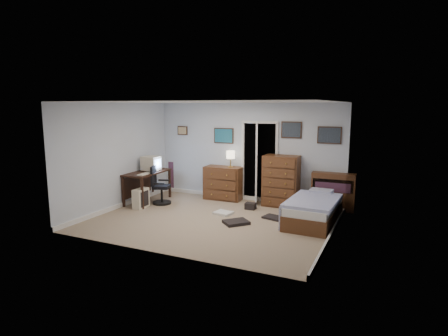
# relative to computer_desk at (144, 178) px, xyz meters

# --- Properties ---
(floor) EXTENTS (5.00, 4.00, 0.02)m
(floor) POSITION_rel_computer_desk_xyz_m (2.29, -0.71, -0.61)
(floor) COLOR tan
(floor) RESTS_ON ground
(computer_desk) EXTENTS (0.68, 1.38, 0.78)m
(computer_desk) POSITION_rel_computer_desk_xyz_m (0.00, 0.00, 0.00)
(computer_desk) COLOR black
(computer_desk) RESTS_ON floor
(crt_monitor) EXTENTS (0.42, 0.39, 0.38)m
(crt_monitor) POSITION_rel_computer_desk_xyz_m (0.12, 0.15, 0.37)
(crt_monitor) COLOR beige
(crt_monitor) RESTS_ON computer_desk
(keyboard) EXTENTS (0.17, 0.42, 0.03)m
(keyboard) POSITION_rel_computer_desk_xyz_m (0.27, -0.35, 0.19)
(keyboard) COLOR beige
(keyboard) RESTS_ON computer_desk
(pc_tower) EXTENTS (0.23, 0.45, 0.47)m
(pc_tower) POSITION_rel_computer_desk_xyz_m (0.29, -0.55, -0.37)
(pc_tower) COLOR beige
(pc_tower) RESTS_ON floor
(office_chair) EXTENTS (0.59, 0.59, 0.96)m
(office_chair) POSITION_rel_computer_desk_xyz_m (0.48, -0.03, -0.23)
(office_chair) COLOR black
(office_chair) RESTS_ON floor
(media_stack) EXTENTS (0.17, 0.17, 0.85)m
(media_stack) POSITION_rel_computer_desk_xyz_m (-0.03, 1.37, -0.18)
(media_stack) COLOR maroon
(media_stack) RESTS_ON floor
(low_dresser) EXTENTS (1.00, 0.53, 0.87)m
(low_dresser) POSITION_rel_computer_desk_xyz_m (1.73, 1.06, -0.17)
(low_dresser) COLOR #552D1B
(low_dresser) RESTS_ON floor
(table_lamp) EXTENTS (0.23, 0.23, 0.42)m
(table_lamp) POSITION_rel_computer_desk_xyz_m (1.93, 1.06, 0.57)
(table_lamp) COLOR gold
(table_lamp) RESTS_ON low_dresser
(doorway) EXTENTS (0.96, 1.12, 2.05)m
(doorway) POSITION_rel_computer_desk_xyz_m (2.64, 1.56, 0.40)
(doorway) COLOR black
(doorway) RESTS_ON floor
(tall_dresser) EXTENTS (0.86, 0.52, 1.24)m
(tall_dresser) POSITION_rel_computer_desk_xyz_m (3.29, 1.04, 0.02)
(tall_dresser) COLOR #552D1B
(tall_dresser) RESTS_ON floor
(headboard_bookcase) EXTENTS (1.00, 0.28, 0.89)m
(headboard_bookcase) POSITION_rel_computer_desk_xyz_m (4.50, 1.15, -0.13)
(headboard_bookcase) COLOR #552D1B
(headboard_bookcase) RESTS_ON floor
(bed) EXTENTS (1.01, 1.80, 0.58)m
(bed) POSITION_rel_computer_desk_xyz_m (4.28, 0.03, -0.33)
(bed) COLOR #552D1B
(bed) RESTS_ON floor
(wall_posters) EXTENTS (4.38, 0.04, 0.60)m
(wall_posters) POSITION_rel_computer_desk_xyz_m (2.86, 1.27, 1.15)
(wall_posters) COLOR #331E11
(wall_posters) RESTS_ON floor
(floor_clutter) EXTENTS (1.60, 1.58, 0.15)m
(floor_clutter) POSITION_rel_computer_desk_xyz_m (2.82, -0.23, -0.56)
(floor_clutter) COLOR black
(floor_clutter) RESTS_ON floor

